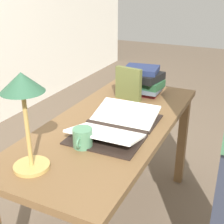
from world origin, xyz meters
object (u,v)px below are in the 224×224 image
(open_book, at_px, (116,125))
(book_stack_tall, at_px, (141,80))
(book_standing_upright, at_px, (128,84))
(reading_lamp, at_px, (23,97))
(coffee_mug, at_px, (83,138))

(open_book, bearing_deg, book_stack_tall, 6.82)
(book_standing_upright, relative_size, reading_lamp, 0.51)
(open_book, height_order, book_standing_upright, book_standing_upright)
(reading_lamp, bearing_deg, book_standing_upright, -3.19)
(book_stack_tall, distance_m, reading_lamp, 1.09)
(open_book, height_order, coffee_mug, coffee_mug)
(reading_lamp, bearing_deg, book_stack_tall, -4.51)
(open_book, distance_m, book_stack_tall, 0.59)
(book_standing_upright, bearing_deg, reading_lamp, -174.93)
(book_stack_tall, xyz_separation_m, reading_lamp, (-1.06, 0.08, 0.23))
(reading_lamp, xyz_separation_m, coffee_mug, (0.25, -0.11, -0.27))
(reading_lamp, relative_size, coffee_mug, 3.36)
(book_stack_tall, xyz_separation_m, coffee_mug, (-0.81, -0.02, -0.05))
(open_book, relative_size, book_stack_tall, 1.71)
(book_standing_upright, distance_m, reading_lamp, 0.94)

